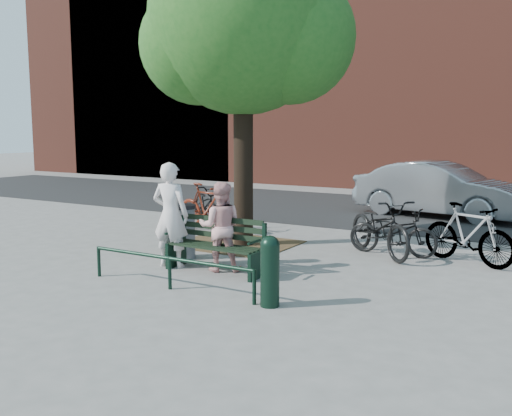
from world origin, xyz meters
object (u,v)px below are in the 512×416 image
Objects in this scene: park_bench at (217,244)px; litter_bin at (183,231)px; person_right at (220,227)px; bicycle_c at (380,227)px; parked_car at (440,190)px; person_left at (171,215)px; bollard at (270,269)px.

park_bench is 1.72× the size of litter_bin.
person_right is 3.24m from bicycle_c.
parked_car is at bearing 77.44° from park_bench.
person_right is 1.27m from litter_bin.
litter_bin is (-1.16, 0.45, -0.26)m from person_right.
litter_bin is at bearing 166.02° from bicycle_c.
bicycle_c is (3.11, 2.13, 0.04)m from litter_bin.
litter_bin is 3.77m from bicycle_c.
parked_car is (1.82, 8.17, 0.29)m from park_bench.
person_right is at bearing 176.73° from parked_car.
person_right is (0.01, 0.07, 0.29)m from park_bench.
person_left is 1.21× the size of person_right.
park_bench is 1.13× the size of person_right.
person_right is 2.16m from bollard.
parked_car is (2.96, 7.65, 0.25)m from litter_bin.
person_left is 2.87m from bollard.
park_bench is 8.37m from parked_car.
parked_car is (-0.15, 5.52, 0.21)m from bicycle_c.
bicycle_c is (1.97, 2.65, 0.08)m from park_bench.
bollard is at bearing -171.30° from parked_car.
person_left is at bearing -69.60° from litter_bin.
litter_bin is 0.48× the size of bicycle_c.
park_bench is at bearing 144.44° from bollard.
bollard is at bearing -31.44° from litter_bin.
person_left is 0.95m from person_right.
parked_car is at bearing -117.83° from person_left.
bicycle_c is at bearing -156.04° from person_right.
person_left is 0.82m from litter_bin.
bicycle_c is at bearing 53.38° from park_bench.
bicycle_c is (1.95, 2.58, -0.21)m from person_right.
bicycle_c is at bearing -169.16° from parked_car.
bicycle_c reaches higher than park_bench.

